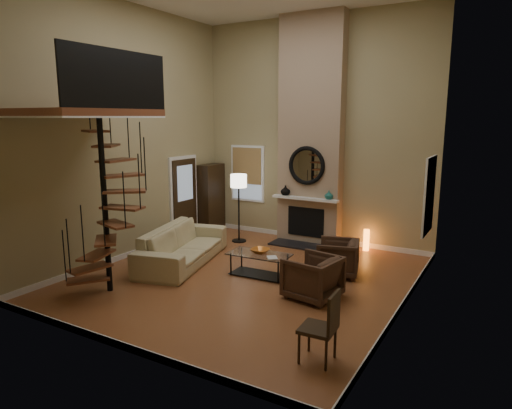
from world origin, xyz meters
The scene contains 32 objects.
ground centered at (0.00, 0.00, -0.01)m, with size 6.00×6.50×0.01m, color #B06738.
back_wall centered at (0.00, 3.25, 2.75)m, with size 6.00×0.02×5.50m, color tan.
front_wall centered at (0.00, -3.25, 2.75)m, with size 6.00×0.02×5.50m, color tan.
left_wall centered at (-3.00, 0.00, 2.75)m, with size 0.02×6.50×5.50m, color tan.
right_wall centered at (3.00, 0.00, 2.75)m, with size 0.02×6.50×5.50m, color tan.
baseboard_back centered at (0.00, 3.24, 0.06)m, with size 6.00×0.02×0.12m, color white.
baseboard_front centered at (0.00, -3.24, 0.06)m, with size 6.00×0.02×0.12m, color white.
baseboard_left centered at (-2.99, 0.00, 0.06)m, with size 0.02×6.50×0.12m, color white.
baseboard_right centered at (2.99, 0.00, 0.06)m, with size 0.02×6.50×0.12m, color white.
chimney_breast centered at (0.00, 3.06, 2.75)m, with size 1.60×0.38×5.50m, color #9D8166.
hearth centered at (0.00, 2.57, 0.02)m, with size 1.50×0.60×0.04m, color black.
firebox centered at (0.00, 2.86, 0.55)m, with size 0.95×0.02×0.72m, color black.
mantel centered at (0.00, 2.78, 1.15)m, with size 1.70×0.18×0.06m, color white.
mirror_frame centered at (0.00, 2.84, 1.95)m, with size 0.94×0.94×0.10m, color black.
mirror_disc centered at (0.00, 2.85, 1.95)m, with size 0.80×0.80×0.01m, color white.
vase_left centered at (-0.55, 2.82, 1.30)m, with size 0.24×0.24×0.25m, color black.
vase_right centered at (0.60, 2.82, 1.28)m, with size 0.20×0.20×0.21m, color #1B6159.
window_back centered at (-1.90, 3.22, 1.62)m, with size 1.02×0.06×1.52m.
window_right centered at (2.97, 2.00, 1.63)m, with size 0.06×1.02×1.52m.
entry_door centered at (-2.95, 1.80, 1.05)m, with size 0.10×1.05×2.16m.
loft centered at (-2.04, -1.80, 3.24)m, with size 1.70×2.20×1.09m.
spiral_stair centered at (-1.78, -1.79, 1.78)m, with size 1.47×1.47×4.06m.
hutch centered at (-2.80, 2.78, 0.95)m, with size 0.38×0.80×1.79m, color black.
sofa centered at (-1.67, 0.13, 0.40)m, with size 2.72×1.06×0.79m, color #C0B386.
armchair_near centered at (1.56, 1.09, 0.35)m, with size 0.78×0.80×0.73m, color #452D1F.
armchair_far centered at (1.59, -0.25, 0.35)m, with size 0.84×0.86×0.78m, color #452D1F.
coffee_table centered at (0.16, 0.24, 0.28)m, with size 1.25×0.67×0.45m.
bowl centered at (0.16, 0.29, 0.50)m, with size 0.37×0.37×0.09m, color orange.
book centered at (0.51, 0.09, 0.46)m, with size 0.18×0.25×0.02m, color gray.
floor_lamp centered at (-1.54, 2.20, 1.41)m, with size 0.40×0.40×1.71m.
accent_lamp centered at (1.49, 3.03, 0.25)m, with size 0.14×0.14×0.50m, color orange.
side_chair centered at (2.49, -2.17, 0.53)m, with size 0.46×0.45×0.95m.
Camera 1 is at (4.42, -7.24, 3.10)m, focal length 31.87 mm.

